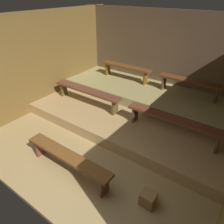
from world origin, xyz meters
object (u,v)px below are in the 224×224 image
object	(u,v)px
bench_floor_center	(68,158)
bench_lower_right	(173,121)
wooden_crate_floor	(148,199)
bench_middle_left	(126,68)
bench_middle_right	(189,83)
bench_lower_left	(87,92)

from	to	relation	value
bench_floor_center	bench_lower_right	size ratio (longest dim) A/B	0.92
bench_lower_right	wooden_crate_floor	bearing A→B (deg)	-79.53
bench_lower_right	bench_middle_left	bearing A→B (deg)	144.24
bench_floor_center	bench_lower_right	distance (m)	2.21
bench_middle_right	bench_middle_left	bearing A→B (deg)	180.00
bench_middle_right	bench_lower_left	bearing A→B (deg)	-144.24
bench_lower_left	bench_middle_left	xyz separation A→B (m)	(0.22, 1.54, 0.25)
bench_middle_right	bench_lower_right	bearing A→B (deg)	-82.01
bench_middle_right	bench_floor_center	bearing A→B (deg)	-106.02
bench_lower_right	bench_floor_center	bearing A→B (deg)	-122.75
bench_lower_left	bench_middle_left	distance (m)	1.58
bench_lower_left	bench_middle_right	world-z (taller)	bench_middle_right
bench_middle_left	wooden_crate_floor	bearing A→B (deg)	-52.20
bench_floor_center	wooden_crate_floor	xyz separation A→B (m)	(1.48, 0.25, -0.23)
bench_floor_center	wooden_crate_floor	distance (m)	1.52
bench_lower_left	bench_middle_left	size ratio (longest dim) A/B	1.27
bench_middle_left	bench_middle_right	size ratio (longest dim) A/B	1.00
bench_lower_right	bench_middle_left	world-z (taller)	bench_middle_left
bench_lower_left	bench_lower_right	xyz separation A→B (m)	(2.35, 0.00, 0.00)
wooden_crate_floor	bench_lower_right	bearing A→B (deg)	100.47
bench_lower_left	wooden_crate_floor	size ratio (longest dim) A/B	8.92
bench_lower_left	wooden_crate_floor	distance (m)	3.13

